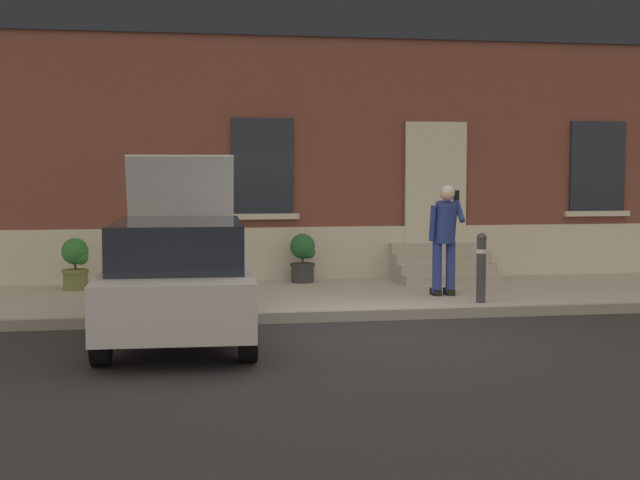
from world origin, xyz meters
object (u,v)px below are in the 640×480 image
Objects in this scene: person_on_phone at (445,233)px; hatchback_car_silver at (178,276)px; planter_olive at (76,262)px; bollard_far_left at (224,270)px; bollard_near_person at (481,265)px; planter_charcoal at (303,257)px; planter_cream at (193,259)px.

hatchback_car_silver is at bearing -165.98° from person_on_phone.
bollard_far_left is at bearing -46.97° from planter_olive.
planter_olive is (-5.79, 1.71, -0.54)m from person_on_phone.
bollard_near_person is at bearing 17.43° from hatchback_car_silver.
person_on_phone is (4.14, 2.15, 0.35)m from hatchback_car_silver.
bollard_near_person is 3.60m from planter_charcoal.
hatchback_car_silver is at bearing -93.78° from planter_cream.
person_on_phone is at bearing 12.10° from bollard_far_left.
planter_olive is (-1.65, 3.86, -0.19)m from hatchback_car_silver.
hatchback_car_silver is 4.80× the size of planter_olive.
hatchback_car_silver is 4.68m from person_on_phone.
hatchback_car_silver reaches higher than planter_olive.
hatchback_car_silver is at bearing -162.57° from bollard_near_person.
bollard_far_left reaches higher than planter_olive.
person_on_phone reaches higher than planter_cream.
bollard_far_left is 0.60× the size of person_on_phone.
planter_cream and planter_charcoal have the same top height.
person_on_phone is 6.06m from planter_olive.
hatchback_car_silver is 4.20m from planter_olive.
planter_charcoal is (-2.27, 2.80, -0.11)m from bollard_near_person.
planter_charcoal is at bearing 129.06° from bollard_near_person.
bollard_near_person is 3.83m from bollard_far_left.
planter_olive is at bearing -174.94° from planter_charcoal.
person_on_phone is (-0.33, 0.75, 0.43)m from bollard_near_person.
bollard_far_left is 3.36m from planter_olive.
hatchback_car_silver is 4.69m from bollard_near_person.
person_on_phone reaches higher than planter_charcoal.
bollard_near_person and bollard_far_left have the same top height.
hatchback_car_silver is 1.55m from bollard_far_left.
bollard_near_person is 1.22× the size of planter_olive.
bollard_near_person is 5.03m from planter_cream.
bollard_near_person is at bearing 0.00° from bollard_far_left.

